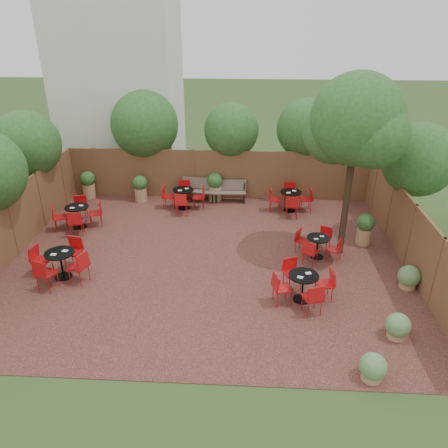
{
  "coord_description": "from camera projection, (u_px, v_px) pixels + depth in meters",
  "views": [
    {
      "loc": [
        1.19,
        -11.55,
        6.92
      ],
      "look_at": [
        0.5,
        0.5,
        1.0
      ],
      "focal_mm": 34.88,
      "sensor_mm": 36.0,
      "label": 1
    }
  ],
  "objects": [
    {
      "name": "bistro_tables",
      "position": [
        195.0,
        229.0,
        14.29
      ],
      "size": [
        9.69,
        7.39,
        0.94
      ],
      "color": "black",
      "rests_on": "courtyard_paving"
    },
    {
      "name": "courtyard_paving",
      "position": [
        207.0,
        259.0,
        13.46
      ],
      "size": [
        12.0,
        10.0,
        0.02
      ],
      "primitive_type": "cube",
      "color": "black",
      "rests_on": "ground"
    },
    {
      "name": "fence_left",
      "position": [
        12.0,
        226.0,
        13.33
      ],
      "size": [
        0.08,
        10.0,
        2.0
      ],
      "primitive_type": "cube",
      "color": "brown",
      "rests_on": "ground"
    },
    {
      "name": "park_bench_right",
      "position": [
        228.0,
        191.0,
        17.38
      ],
      "size": [
        1.41,
        0.5,
        0.86
      ],
      "rotation": [
        0.0,
        0.0,
        0.04
      ],
      "color": "brown",
      "rests_on": "courtyard_paving"
    },
    {
      "name": "park_bench_left",
      "position": [
        200.0,
        189.0,
        17.42
      ],
      "size": [
        1.54,
        0.64,
        0.92
      ],
      "rotation": [
        0.0,
        0.0,
        -0.11
      ],
      "color": "brown",
      "rests_on": "courtyard_paving"
    },
    {
      "name": "low_shrubs",
      "position": [
        396.0,
        316.0,
        10.44
      ],
      "size": [
        2.41,
        4.05,
        0.66
      ],
      "color": "#A47952",
      "rests_on": "courtyard_paving"
    },
    {
      "name": "overhang_foliage",
      "position": [
        148.0,
        148.0,
        14.74
      ],
      "size": [
        15.76,
        10.85,
        2.71
      ],
      "color": "#21511A",
      "rests_on": "ground"
    },
    {
      "name": "fence_right",
      "position": [
        410.0,
        236.0,
        12.71
      ],
      "size": [
        0.08,
        10.0,
        2.0
      ],
      "primitive_type": "cube",
      "color": "brown",
      "rests_on": "ground"
    },
    {
      "name": "ground",
      "position": [
        207.0,
        260.0,
        13.46
      ],
      "size": [
        80.0,
        80.0,
        0.0
      ],
      "primitive_type": "plane",
      "color": "#354F23",
      "rests_on": "ground"
    },
    {
      "name": "neighbour_building",
      "position": [
        120.0,
        85.0,
        19.1
      ],
      "size": [
        5.0,
        4.0,
        8.0
      ],
      "primitive_type": "cube",
      "color": "silver",
      "rests_on": "ground"
    },
    {
      "name": "planters",
      "position": [
        190.0,
        193.0,
        16.74
      ],
      "size": [
        10.91,
        3.98,
        1.15
      ],
      "color": "#A47952",
      "rests_on": "courtyard_paving"
    },
    {
      "name": "fence_back",
      "position": [
        218.0,
        175.0,
        17.5
      ],
      "size": [
        12.0,
        0.08,
        2.0
      ],
      "primitive_type": "cube",
      "color": "brown",
      "rests_on": "ground"
    },
    {
      "name": "courtyard_tree",
      "position": [
        356.0,
        126.0,
        12.06
      ],
      "size": [
        2.76,
        2.66,
        5.52
      ],
      "rotation": [
        0.0,
        0.0,
        0.21
      ],
      "color": "black",
      "rests_on": "courtyard_paving"
    }
  ]
}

